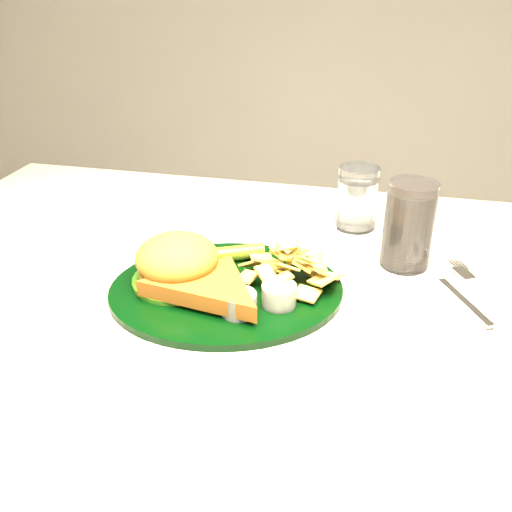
{
  "coord_description": "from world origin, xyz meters",
  "views": [
    {
      "loc": [
        0.14,
        -0.64,
        1.15
      ],
      "look_at": [
        -0.01,
        0.0,
        0.8
      ],
      "focal_mm": 40.0,
      "sensor_mm": 36.0,
      "label": 1
    }
  ],
  "objects_px": {
    "dinner_plate": "(226,270)",
    "water_glass": "(357,198)",
    "fork_napkin": "(464,298)",
    "cola_glass": "(409,225)",
    "table": "(261,484)"
  },
  "relations": [
    {
      "from": "table",
      "to": "fork_napkin",
      "type": "bearing_deg",
      "value": 7.42
    },
    {
      "from": "water_glass",
      "to": "dinner_plate",
      "type": "bearing_deg",
      "value": -121.09
    },
    {
      "from": "dinner_plate",
      "to": "cola_glass",
      "type": "bearing_deg",
      "value": 14.36
    },
    {
      "from": "table",
      "to": "water_glass",
      "type": "distance_m",
      "value": 0.5
    },
    {
      "from": "cola_glass",
      "to": "fork_napkin",
      "type": "relative_size",
      "value": 0.84
    },
    {
      "from": "dinner_plate",
      "to": "cola_glass",
      "type": "xyz_separation_m",
      "value": [
        0.23,
        0.13,
        0.03
      ]
    },
    {
      "from": "water_glass",
      "to": "cola_glass",
      "type": "distance_m",
      "value": 0.14
    },
    {
      "from": "water_glass",
      "to": "fork_napkin",
      "type": "height_order",
      "value": "water_glass"
    },
    {
      "from": "dinner_plate",
      "to": "water_glass",
      "type": "relative_size",
      "value": 3.0
    },
    {
      "from": "table",
      "to": "dinner_plate",
      "type": "bearing_deg",
      "value": -160.64
    },
    {
      "from": "table",
      "to": "cola_glass",
      "type": "distance_m",
      "value": 0.49
    },
    {
      "from": "cola_glass",
      "to": "fork_napkin",
      "type": "xyz_separation_m",
      "value": [
        0.08,
        -0.08,
        -0.06
      ]
    },
    {
      "from": "dinner_plate",
      "to": "fork_napkin",
      "type": "bearing_deg",
      "value": -6.68
    },
    {
      "from": "water_glass",
      "to": "fork_napkin",
      "type": "xyz_separation_m",
      "value": [
        0.16,
        -0.2,
        -0.05
      ]
    },
    {
      "from": "dinner_plate",
      "to": "water_glass",
      "type": "xyz_separation_m",
      "value": [
        0.15,
        0.25,
        0.02
      ]
    }
  ]
}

